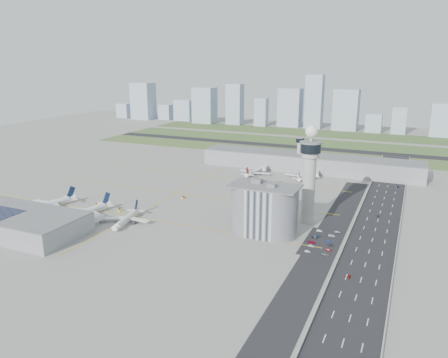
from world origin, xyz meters
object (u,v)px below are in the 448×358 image
at_px(car_lot_1, 311,246).
at_px(car_hw_2, 398,187).
at_px(car_hw_1, 378,216).
at_px(secondary_tower, 300,150).
at_px(airplane_near_b, 85,208).
at_px(airplane_near_c, 126,215).
at_px(car_hw_0, 349,277).
at_px(jet_bridge_near_0, 17,212).
at_px(admin_building, 264,210).
at_px(jet_bridge_far_0, 266,168).
at_px(car_lot_7, 329,250).
at_px(car_lot_10, 332,236).
at_px(car_lot_6, 326,254).
at_px(tug_4, 250,179).
at_px(airplane_far_b, 302,172).
at_px(tug_1, 96,204).
at_px(car_lot_11, 337,232).
at_px(jet_bridge_near_2, 86,225).
at_px(airplane_near_a, 47,201).
at_px(tug_3, 183,197).
at_px(tug_2, 120,210).
at_px(car_hw_4, 385,170).
at_px(car_lot_3, 315,237).
at_px(car_lot_5, 319,231).
at_px(jet_bridge_near_1, 51,218).
at_px(car_lot_4, 318,236).
at_px(tug_0, 96,207).
at_px(control_tower, 309,171).
at_px(airplane_far_a, 255,169).
at_px(car_lot_0, 307,251).
at_px(tug_5, 280,182).
at_px(car_lot_9, 329,242).
at_px(jet_bridge_far_1, 317,173).

distance_m(car_lot_1, car_hw_2, 155.69).
height_order(car_hw_1, car_hw_2, car_hw_1).
height_order(secondary_tower, airplane_near_b, secondary_tower).
relative_size(airplane_near_c, car_hw_2, 9.74).
bearing_deg(car_hw_0, jet_bridge_near_0, 178.73).
distance_m(admin_building, jet_bridge_far_0, 162.39).
relative_size(car_lot_7, car_lot_10, 0.88).
relative_size(jet_bridge_near_0, car_lot_6, 3.34).
xyz_separation_m(airplane_near_c, tug_4, (36.47, 133.89, -4.47)).
xyz_separation_m(admin_building, car_lot_1, (31.88, -8.61, -14.74)).
bearing_deg(airplane_far_b, tug_1, 134.19).
height_order(jet_bridge_near_0, car_lot_1, jet_bridge_near_0).
bearing_deg(car_hw_0, tug_4, 124.12).
bearing_deg(car_lot_1, car_lot_11, -27.32).
relative_size(jet_bridge_far_0, car_hw_2, 3.58).
xyz_separation_m(jet_bridge_near_2, tug_4, (53.32, 152.74, -1.99)).
distance_m(airplane_near_a, car_hw_2, 279.52).
xyz_separation_m(airplane_near_a, car_lot_6, (198.88, 2.41, -5.61)).
bearing_deg(tug_3, tug_1, 44.02).
distance_m(tug_2, car_hw_4, 261.51).
relative_size(jet_bridge_near_0, tug_1, 4.42).
height_order(car_lot_7, car_lot_11, car_lot_11).
height_order(tug_1, car_lot_3, tug_1).
xyz_separation_m(car_lot_5, car_hw_1, (30.80, 43.07, 0.01)).
relative_size(jet_bridge_near_1, car_hw_1, 3.99).
xyz_separation_m(car_lot_4, car_hw_0, (25.08, -45.85, 0.03)).
xyz_separation_m(jet_bridge_near_0, tug_0, (37.71, 35.71, -1.94)).
bearing_deg(jet_bridge_near_2, control_tower, -51.10).
height_order(airplane_near_c, airplane_far_a, airplane_near_c).
distance_m(car_lot_0, car_lot_11, 36.85).
relative_size(airplane_near_c, tug_5, 11.77).
relative_size(tug_0, car_lot_9, 0.92).
bearing_deg(tug_5, airplane_far_b, -1.78).
bearing_deg(jet_bridge_near_0, airplane_far_b, -30.69).
relative_size(jet_bridge_near_2, tug_0, 4.48).
relative_size(secondary_tower, tug_4, 10.74).
relative_size(car_lot_5, car_hw_4, 1.04).
xyz_separation_m(car_lot_0, car_lot_3, (-0.67, 21.73, -0.02)).
relative_size(tug_2, car_lot_1, 0.84).
height_order(airplane_far_a, jet_bridge_near_0, airplane_far_a).
height_order(car_lot_9, car_hw_1, car_hw_1).
bearing_deg(jet_bridge_far_1, jet_bridge_near_0, -50.53).
height_order(jet_bridge_far_1, tug_3, jet_bridge_far_1).
distance_m(tug_1, car_lot_11, 173.17).
bearing_deg(jet_bridge_near_2, tug_0, 41.98).
bearing_deg(control_tower, jet_bridge_near_2, -151.10).
bearing_deg(car_hw_0, jet_bridge_far_1, 105.04).
bearing_deg(car_lot_11, tug_4, 39.46).
xyz_separation_m(admin_building, car_lot_5, (31.24, 16.47, -14.74)).
distance_m(car_lot_7, car_lot_11, 28.96).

